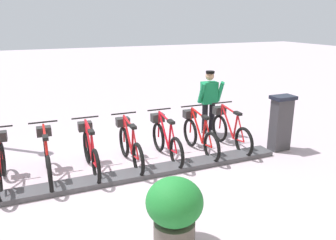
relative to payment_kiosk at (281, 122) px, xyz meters
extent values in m
plane|color=#BEAAB7|center=(-0.05, 3.63, -0.67)|extent=(60.00, 60.00, 0.00)
cube|color=#47474C|center=(-0.05, 3.63, -0.62)|extent=(0.44, 6.48, 0.10)
cube|color=#38383D|center=(0.00, 0.00, -0.07)|extent=(0.28, 0.44, 1.20)
cube|color=#194C8C|center=(0.15, 0.00, 0.28)|extent=(0.03, 0.30, 0.40)
cube|color=black|center=(0.00, 0.00, 0.57)|extent=(0.36, 0.52, 0.08)
torus|color=black|center=(-0.03, 1.00, -0.33)|extent=(0.67, 0.08, 0.67)
torus|color=black|center=(1.02, 0.98, -0.33)|extent=(0.67, 0.08, 0.67)
cylinder|color=red|center=(0.68, 0.99, -0.05)|extent=(0.60, 0.06, 0.70)
cylinder|color=red|center=(0.34, 0.99, -0.09)|extent=(0.16, 0.05, 0.61)
cylinder|color=red|center=(0.62, 0.99, 0.25)|extent=(0.69, 0.06, 0.11)
cylinder|color=red|center=(0.18, 1.00, -0.36)|extent=(0.43, 0.04, 0.09)
cylinder|color=red|center=(0.12, 1.00, -0.06)|extent=(0.33, 0.04, 0.56)
cylinder|color=red|center=(0.99, 0.98, -0.02)|extent=(0.10, 0.04, 0.62)
cube|color=black|center=(0.28, 0.99, 0.24)|extent=(0.22, 0.10, 0.06)
cylinder|color=black|center=(0.96, 0.98, 0.33)|extent=(0.04, 0.54, 0.03)
cube|color=#2D2D2D|center=(1.07, 0.98, 0.11)|extent=(0.21, 0.28, 0.18)
torus|color=black|center=(-0.03, 1.81, -0.33)|extent=(0.67, 0.08, 0.67)
torus|color=black|center=(1.02, 1.79, -0.33)|extent=(0.67, 0.08, 0.67)
cylinder|color=red|center=(0.68, 1.80, -0.05)|extent=(0.60, 0.06, 0.70)
cylinder|color=red|center=(0.34, 1.80, -0.09)|extent=(0.16, 0.05, 0.61)
cylinder|color=red|center=(0.62, 1.80, 0.25)|extent=(0.69, 0.06, 0.11)
cylinder|color=red|center=(0.18, 1.81, -0.36)|extent=(0.43, 0.04, 0.09)
cylinder|color=red|center=(0.12, 1.81, -0.06)|extent=(0.33, 0.04, 0.56)
cylinder|color=red|center=(0.99, 1.79, -0.02)|extent=(0.10, 0.04, 0.62)
cube|color=black|center=(0.28, 1.80, 0.24)|extent=(0.22, 0.10, 0.06)
cylinder|color=black|center=(0.96, 1.79, 0.33)|extent=(0.04, 0.54, 0.03)
cube|color=#2D2D2D|center=(1.07, 1.79, 0.11)|extent=(0.21, 0.28, 0.18)
torus|color=black|center=(-0.03, 2.62, -0.33)|extent=(0.67, 0.08, 0.67)
torus|color=black|center=(1.02, 2.60, -0.33)|extent=(0.67, 0.08, 0.67)
cylinder|color=red|center=(0.68, 2.61, -0.05)|extent=(0.60, 0.06, 0.70)
cylinder|color=red|center=(0.34, 2.61, -0.09)|extent=(0.16, 0.05, 0.61)
cylinder|color=red|center=(0.62, 2.61, 0.25)|extent=(0.69, 0.06, 0.11)
cylinder|color=red|center=(0.18, 2.62, -0.36)|extent=(0.43, 0.04, 0.09)
cylinder|color=red|center=(0.12, 2.62, -0.06)|extent=(0.33, 0.04, 0.56)
cylinder|color=red|center=(0.99, 2.60, -0.02)|extent=(0.10, 0.04, 0.62)
cube|color=black|center=(0.28, 2.62, 0.24)|extent=(0.22, 0.10, 0.06)
cylinder|color=black|center=(0.96, 2.60, 0.33)|extent=(0.04, 0.54, 0.03)
cube|color=#2D2D2D|center=(1.07, 2.60, 0.11)|extent=(0.21, 0.28, 0.18)
torus|color=black|center=(-0.03, 3.43, -0.33)|extent=(0.67, 0.08, 0.67)
torus|color=black|center=(1.02, 3.41, -0.33)|extent=(0.67, 0.08, 0.67)
cylinder|color=red|center=(0.68, 3.42, -0.05)|extent=(0.60, 0.06, 0.70)
cylinder|color=red|center=(0.34, 3.42, -0.09)|extent=(0.16, 0.05, 0.61)
cylinder|color=red|center=(0.62, 3.42, 0.25)|extent=(0.69, 0.06, 0.11)
cylinder|color=red|center=(0.18, 3.43, -0.36)|extent=(0.43, 0.04, 0.09)
cylinder|color=red|center=(0.12, 3.43, -0.06)|extent=(0.33, 0.04, 0.56)
cylinder|color=red|center=(0.99, 3.41, -0.02)|extent=(0.10, 0.04, 0.62)
cube|color=black|center=(0.28, 3.43, 0.24)|extent=(0.22, 0.10, 0.06)
cylinder|color=black|center=(0.96, 3.41, 0.33)|extent=(0.04, 0.54, 0.03)
cube|color=#2D2D2D|center=(1.07, 3.41, 0.11)|extent=(0.21, 0.28, 0.18)
torus|color=black|center=(-0.03, 4.24, -0.33)|extent=(0.67, 0.08, 0.67)
torus|color=black|center=(1.02, 4.22, -0.33)|extent=(0.67, 0.08, 0.67)
cylinder|color=red|center=(0.68, 4.23, -0.05)|extent=(0.60, 0.06, 0.70)
cylinder|color=red|center=(0.34, 4.24, -0.09)|extent=(0.16, 0.05, 0.61)
cylinder|color=red|center=(0.62, 4.23, 0.25)|extent=(0.69, 0.06, 0.11)
cylinder|color=red|center=(0.18, 4.24, -0.36)|extent=(0.43, 0.04, 0.09)
cylinder|color=red|center=(0.12, 4.24, -0.06)|extent=(0.33, 0.04, 0.56)
cylinder|color=red|center=(0.99, 4.22, -0.02)|extent=(0.10, 0.04, 0.62)
cube|color=black|center=(0.28, 4.24, 0.24)|extent=(0.22, 0.10, 0.06)
cylinder|color=black|center=(0.96, 4.22, 0.33)|extent=(0.04, 0.54, 0.03)
cube|color=#2D2D2D|center=(1.07, 4.22, 0.11)|extent=(0.21, 0.28, 0.18)
torus|color=black|center=(-0.03, 5.05, -0.33)|extent=(0.67, 0.08, 0.67)
torus|color=black|center=(1.02, 5.03, -0.33)|extent=(0.67, 0.08, 0.67)
cylinder|color=red|center=(0.68, 5.04, -0.05)|extent=(0.60, 0.06, 0.70)
cylinder|color=red|center=(0.34, 5.05, -0.09)|extent=(0.16, 0.05, 0.61)
cylinder|color=red|center=(0.62, 5.04, 0.25)|extent=(0.69, 0.06, 0.11)
cylinder|color=red|center=(0.18, 5.05, -0.36)|extent=(0.43, 0.04, 0.09)
cylinder|color=red|center=(0.12, 5.05, -0.06)|extent=(0.33, 0.04, 0.56)
cylinder|color=red|center=(0.99, 5.03, -0.02)|extent=(0.10, 0.04, 0.62)
cube|color=black|center=(0.28, 5.05, 0.24)|extent=(0.22, 0.10, 0.06)
cylinder|color=black|center=(0.96, 5.03, 0.33)|extent=(0.04, 0.54, 0.03)
cube|color=#2D2D2D|center=(1.07, 5.03, 0.11)|extent=(0.21, 0.28, 0.18)
torus|color=black|center=(1.02, 5.84, -0.33)|extent=(0.67, 0.08, 0.67)
cylinder|color=red|center=(0.99, 5.84, -0.02)|extent=(0.10, 0.04, 0.62)
cube|color=white|center=(1.59, 0.83, -0.62)|extent=(0.27, 0.13, 0.10)
cube|color=white|center=(1.73, 1.04, -0.62)|extent=(0.27, 0.13, 0.10)
cylinder|color=black|center=(1.65, 0.84, -0.24)|extent=(0.15, 0.15, 0.82)
cylinder|color=black|center=(1.67, 1.04, -0.24)|extent=(0.15, 0.15, 0.82)
cube|color=#198E53|center=(1.66, 0.94, 0.43)|extent=(0.30, 0.42, 0.56)
cylinder|color=#198E53|center=(1.54, 0.69, 0.46)|extent=(0.34, 0.13, 0.57)
cylinder|color=#198E53|center=(1.59, 1.21, 0.46)|extent=(0.34, 0.13, 0.57)
sphere|color=tan|center=(1.66, 0.94, 0.86)|extent=(0.22, 0.22, 0.22)
cylinder|color=black|center=(1.64, 0.94, 0.96)|extent=(0.22, 0.22, 0.06)
cylinder|color=#59544C|center=(-2.22, 3.65, -0.49)|extent=(0.56, 0.56, 0.35)
ellipsoid|color=#1F7C30|center=(-2.22, 3.65, -0.02)|extent=(0.76, 0.76, 0.64)
camera|label=1|loc=(-5.79, 5.27, 2.28)|focal=36.34mm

